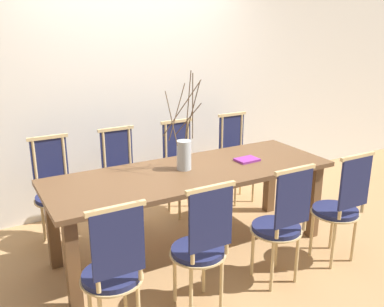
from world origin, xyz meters
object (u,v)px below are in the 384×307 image
at_px(dining_table, 192,182).
at_px(book_stack, 247,160).
at_px(vase_centerpiece, 184,153).
at_px(chair_far_center, 182,165).
at_px(chair_near_center, 281,222).

bearing_deg(dining_table, book_stack, -1.43).
xyz_separation_m(dining_table, book_stack, (0.56, -0.01, 0.11)).
distance_m(dining_table, vase_centerpiece, 0.26).
distance_m(vase_centerpiece, book_stack, 0.62).
bearing_deg(book_stack, chair_far_center, 108.51).
bearing_deg(vase_centerpiece, chair_near_center, -64.97).
bearing_deg(chair_far_center, book_stack, 108.51).
relative_size(vase_centerpiece, book_stack, 3.98).
bearing_deg(chair_far_center, dining_table, 68.37).
height_order(chair_far_center, book_stack, chair_far_center).
bearing_deg(book_stack, chair_near_center, -106.21).
bearing_deg(vase_centerpiece, chair_far_center, 63.79).
relative_size(chair_far_center, book_stack, 4.68).
bearing_deg(chair_far_center, chair_near_center, 91.60).
bearing_deg(vase_centerpiece, dining_table, -57.50).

